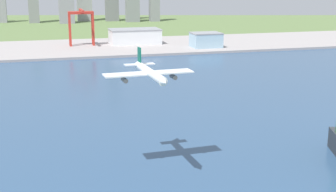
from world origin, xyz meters
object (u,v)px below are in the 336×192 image
at_px(warehouse_main, 135,36).
at_px(warehouse_annex, 206,40).
at_px(port_crane_red, 81,19).
at_px(airplane_landing, 150,73).

relative_size(warehouse_main, warehouse_annex, 1.81).
bearing_deg(port_crane_red, warehouse_main, 1.55).
height_order(warehouse_main, warehouse_annex, warehouse_main).
bearing_deg(airplane_landing, warehouse_main, 79.56).
bearing_deg(warehouse_main, warehouse_annex, -35.15).
relative_size(airplane_landing, port_crane_red, 0.93).
xyz_separation_m(port_crane_red, warehouse_annex, (129.60, -47.17, -21.24)).
height_order(airplane_landing, port_crane_red, airplane_landing).
bearing_deg(warehouse_annex, port_crane_red, 160.00).
bearing_deg(port_crane_red, airplane_landing, -91.01).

